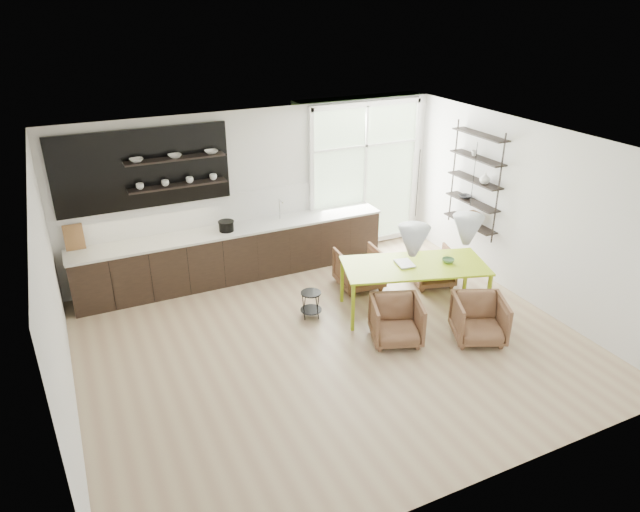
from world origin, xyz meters
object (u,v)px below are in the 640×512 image
(armchair_back_left, at_px, (359,268))
(armchair_front_right, at_px, (479,319))
(armchair_front_left, at_px, (396,321))
(armchair_back_right, at_px, (432,267))
(wire_stool, at_px, (311,301))
(dining_table, at_px, (414,268))

(armchair_back_left, xyz_separation_m, armchair_front_right, (0.77, -2.23, -0.00))
(armchair_back_left, distance_m, armchair_front_left, 1.78)
(armchair_back_right, distance_m, wire_stool, 2.40)
(dining_table, relative_size, wire_stool, 5.63)
(armchair_front_left, bearing_deg, armchair_front_right, -2.76)
(armchair_front_left, bearing_deg, armchair_back_right, 60.41)
(armchair_back_right, relative_size, armchair_front_right, 0.96)
(armchair_front_right, bearing_deg, armchair_back_right, 100.75)
(dining_table, xyz_separation_m, armchair_front_left, (-0.71, -0.64, -0.43))
(dining_table, xyz_separation_m, armchair_front_right, (0.41, -1.12, -0.42))
(armchair_front_right, distance_m, wire_stool, 2.55)
(dining_table, xyz_separation_m, wire_stool, (-1.55, 0.52, -0.48))
(armchair_back_right, height_order, armchair_front_right, armchair_front_right)
(wire_stool, bearing_deg, armchair_front_left, -54.11)
(dining_table, distance_m, armchair_back_left, 1.24)
(armchair_back_right, height_order, armchair_front_left, armchair_front_left)
(armchair_back_left, bearing_deg, armchair_front_right, 113.84)
(armchair_back_left, bearing_deg, dining_table, 113.03)
(dining_table, bearing_deg, armchair_back_left, 125.33)
(armchair_front_right, bearing_deg, wire_stool, 164.50)
(armchair_back_right, bearing_deg, armchair_front_left, 54.39)
(armchair_front_left, height_order, wire_stool, armchair_front_left)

